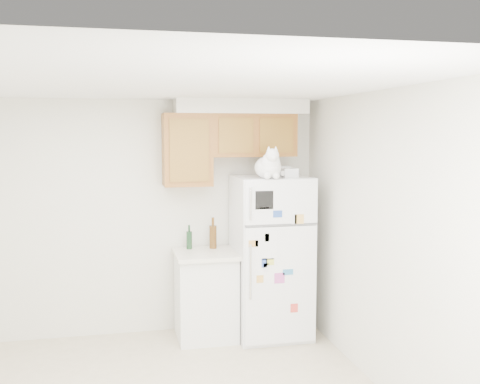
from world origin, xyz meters
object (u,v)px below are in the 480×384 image
object	(u,v)px
refrigerator	(271,256)
base_counter	(206,294)
storage_box_front	(290,173)
bottle_amber	(213,233)
bottle_green	(189,237)
cat	(269,166)
storage_box_back	(281,171)

from	to	relation	value
refrigerator	base_counter	size ratio (longest dim) A/B	1.85
storage_box_front	bottle_amber	size ratio (longest dim) A/B	0.45
bottle_green	base_counter	bearing A→B (deg)	-50.12
refrigerator	cat	world-z (taller)	cat
base_counter	bottle_green	world-z (taller)	bottle_green
refrigerator	storage_box_back	bearing A→B (deg)	35.86
refrigerator	storage_box_back	xyz separation A→B (m)	(0.13, 0.10, 0.90)
storage_box_front	bottle_green	xyz separation A→B (m)	(-0.99, 0.39, -0.70)
storage_box_back	bottle_amber	xyz separation A→B (m)	(-0.71, 0.13, -0.66)
base_counter	storage_box_back	distance (m)	1.53
storage_box_back	bottle_green	bearing A→B (deg)	172.36
base_counter	cat	world-z (taller)	cat
base_counter	bottle_green	distance (m)	0.63
refrigerator	storage_box_back	distance (m)	0.91
refrigerator	storage_box_back	world-z (taller)	storage_box_back
base_counter	storage_box_back	world-z (taller)	storage_box_back
storage_box_front	refrigerator	bearing A→B (deg)	133.06
storage_box_back	refrigerator	bearing A→B (deg)	-142.81
refrigerator	cat	bearing A→B (deg)	-111.24
cat	refrigerator	bearing A→B (deg)	68.76
bottle_amber	bottle_green	bearing A→B (deg)	175.50
bottle_green	bottle_amber	bearing A→B (deg)	-4.50
bottle_green	refrigerator	bearing A→B (deg)	-16.53
cat	bottle_green	bearing A→B (deg)	145.39
storage_box_back	base_counter	bearing A→B (deg)	-177.16
bottle_green	bottle_amber	world-z (taller)	bottle_amber
base_counter	refrigerator	bearing A→B (deg)	-6.09
storage_box_back	bottle_amber	bearing A→B (deg)	170.80
cat	bottle_green	xyz separation A→B (m)	(-0.73, 0.51, -0.77)
cat	storage_box_front	world-z (taller)	cat
cat	storage_box_back	distance (m)	0.43
base_counter	bottle_amber	size ratio (longest dim) A/B	2.75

